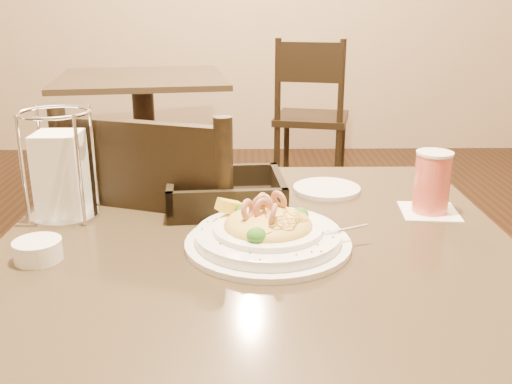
{
  "coord_description": "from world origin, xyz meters",
  "views": [
    {
      "loc": [
        -0.02,
        -0.92,
        1.13
      ],
      "look_at": [
        0.0,
        0.02,
        0.81
      ],
      "focal_mm": 40.0,
      "sensor_mm": 36.0,
      "label": 1
    }
  ],
  "objects_px": {
    "background_table": "(144,117)",
    "butter_ramekin": "(38,250)",
    "dining_chair_near": "(175,283)",
    "napkin_caddy": "(61,172)",
    "dining_chair_far": "(311,112)",
    "main_table": "(256,351)",
    "side_plate": "(327,189)",
    "bread_basket": "(226,196)",
    "drink_glass": "(432,183)",
    "pasta_bowl": "(268,232)"
  },
  "relations": [
    {
      "from": "dining_chair_far",
      "to": "side_plate",
      "type": "height_order",
      "value": "dining_chair_far"
    },
    {
      "from": "dining_chair_far",
      "to": "pasta_bowl",
      "type": "bearing_deg",
      "value": 94.91
    },
    {
      "from": "pasta_bowl",
      "to": "dining_chair_far",
      "type": "bearing_deg",
      "value": 81.97
    },
    {
      "from": "side_plate",
      "to": "butter_ramekin",
      "type": "relative_size",
      "value": 1.92
    },
    {
      "from": "main_table",
      "to": "dining_chair_near",
      "type": "relative_size",
      "value": 0.97
    },
    {
      "from": "drink_glass",
      "to": "dining_chair_far",
      "type": "bearing_deg",
      "value": 89.44
    },
    {
      "from": "butter_ramekin",
      "to": "bread_basket",
      "type": "bearing_deg",
      "value": 39.72
    },
    {
      "from": "drink_glass",
      "to": "pasta_bowl",
      "type": "bearing_deg",
      "value": -154.01
    },
    {
      "from": "dining_chair_far",
      "to": "side_plate",
      "type": "bearing_deg",
      "value": 97.48
    },
    {
      "from": "background_table",
      "to": "butter_ramekin",
      "type": "bearing_deg",
      "value": -84.07
    },
    {
      "from": "dining_chair_near",
      "to": "bread_basket",
      "type": "distance_m",
      "value": 0.31
    },
    {
      "from": "background_table",
      "to": "bread_basket",
      "type": "relative_size",
      "value": 4.22
    },
    {
      "from": "dining_chair_near",
      "to": "napkin_caddy",
      "type": "height_order",
      "value": "napkin_caddy"
    },
    {
      "from": "main_table",
      "to": "drink_glass",
      "type": "distance_m",
      "value": 0.47
    },
    {
      "from": "bread_basket",
      "to": "dining_chair_far",
      "type": "bearing_deg",
      "value": 79.39
    },
    {
      "from": "pasta_bowl",
      "to": "butter_ramekin",
      "type": "height_order",
      "value": "pasta_bowl"
    },
    {
      "from": "drink_glass",
      "to": "napkin_caddy",
      "type": "relative_size",
      "value": 0.59
    },
    {
      "from": "background_table",
      "to": "pasta_bowl",
      "type": "xyz_separation_m",
      "value": [
        0.62,
        -2.3,
        0.26
      ]
    },
    {
      "from": "napkin_caddy",
      "to": "butter_ramekin",
      "type": "relative_size",
      "value": 2.73
    },
    {
      "from": "pasta_bowl",
      "to": "bread_basket",
      "type": "relative_size",
      "value": 1.28
    },
    {
      "from": "main_table",
      "to": "dining_chair_far",
      "type": "height_order",
      "value": "dining_chair_far"
    },
    {
      "from": "main_table",
      "to": "side_plate",
      "type": "height_order",
      "value": "side_plate"
    },
    {
      "from": "pasta_bowl",
      "to": "napkin_caddy",
      "type": "xyz_separation_m",
      "value": [
        -0.39,
        0.15,
        0.06
      ]
    },
    {
      "from": "dining_chair_far",
      "to": "bread_basket",
      "type": "bearing_deg",
      "value": 92.32
    },
    {
      "from": "dining_chair_far",
      "to": "side_plate",
      "type": "distance_m",
      "value": 2.19
    },
    {
      "from": "pasta_bowl",
      "to": "bread_basket",
      "type": "height_order",
      "value": "pasta_bowl"
    },
    {
      "from": "main_table",
      "to": "side_plate",
      "type": "xyz_separation_m",
      "value": [
        0.16,
        0.26,
        0.24
      ]
    },
    {
      "from": "bread_basket",
      "to": "napkin_caddy",
      "type": "distance_m",
      "value": 0.32
    },
    {
      "from": "drink_glass",
      "to": "bread_basket",
      "type": "xyz_separation_m",
      "value": [
        -0.4,
        0.04,
        -0.04
      ]
    },
    {
      "from": "dining_chair_far",
      "to": "bread_basket",
      "type": "distance_m",
      "value": 2.32
    },
    {
      "from": "dining_chair_near",
      "to": "drink_glass",
      "type": "relative_size",
      "value": 7.55
    },
    {
      "from": "pasta_bowl",
      "to": "butter_ramekin",
      "type": "relative_size",
      "value": 4.08
    },
    {
      "from": "background_table",
      "to": "dining_chair_far",
      "type": "xyz_separation_m",
      "value": [
        0.96,
        0.16,
        -0.0
      ]
    },
    {
      "from": "bread_basket",
      "to": "butter_ramekin",
      "type": "relative_size",
      "value": 3.18
    },
    {
      "from": "bread_basket",
      "to": "side_plate",
      "type": "height_order",
      "value": "bread_basket"
    },
    {
      "from": "main_table",
      "to": "bread_basket",
      "type": "xyz_separation_m",
      "value": [
        -0.06,
        0.16,
        0.25
      ]
    },
    {
      "from": "dining_chair_near",
      "to": "butter_ramekin",
      "type": "distance_m",
      "value": 0.47
    },
    {
      "from": "dining_chair_near",
      "to": "bread_basket",
      "type": "xyz_separation_m",
      "value": [
        0.13,
        -0.12,
        0.26
      ]
    },
    {
      "from": "drink_glass",
      "to": "bread_basket",
      "type": "relative_size",
      "value": 0.51
    },
    {
      "from": "side_plate",
      "to": "dining_chair_near",
      "type": "bearing_deg",
      "value": 176.59
    },
    {
      "from": "dining_chair_near",
      "to": "drink_glass",
      "type": "bearing_deg",
      "value": -177.15
    },
    {
      "from": "background_table",
      "to": "butter_ramekin",
      "type": "relative_size",
      "value": 13.43
    },
    {
      "from": "drink_glass",
      "to": "napkin_caddy",
      "type": "xyz_separation_m",
      "value": [
        -0.71,
        -0.01,
        0.03
      ]
    },
    {
      "from": "main_table",
      "to": "background_table",
      "type": "relative_size",
      "value": 0.88
    },
    {
      "from": "pasta_bowl",
      "to": "drink_glass",
      "type": "xyz_separation_m",
      "value": [
        0.33,
        0.16,
        0.04
      ]
    },
    {
      "from": "main_table",
      "to": "side_plate",
      "type": "distance_m",
      "value": 0.39
    },
    {
      "from": "napkin_caddy",
      "to": "side_plate",
      "type": "bearing_deg",
      "value": 15.46
    },
    {
      "from": "bread_basket",
      "to": "butter_ramekin",
      "type": "bearing_deg",
      "value": -140.28
    },
    {
      "from": "napkin_caddy",
      "to": "side_plate",
      "type": "relative_size",
      "value": 1.42
    },
    {
      "from": "dining_chair_far",
      "to": "butter_ramekin",
      "type": "xyz_separation_m",
      "value": [
        -0.72,
        -2.51,
        0.25
      ]
    }
  ]
}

